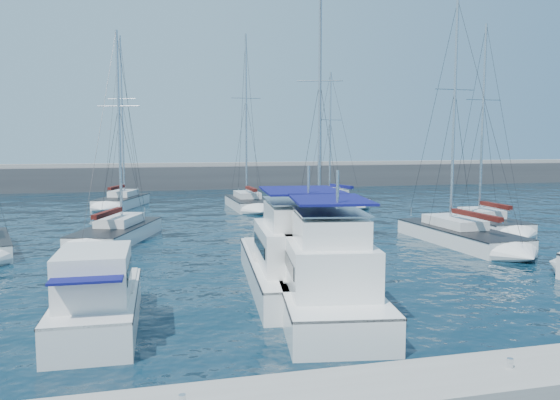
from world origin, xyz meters
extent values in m
plane|color=black|center=(0.00, 0.00, 0.00)|extent=(220.00, 220.00, 0.00)
cube|color=#424244|center=(0.00, 52.00, 1.00)|extent=(160.00, 6.00, 4.00)
cube|color=gray|center=(0.00, 52.00, 3.20)|extent=(160.00, 1.20, 0.50)
cube|color=gray|center=(0.00, -11.00, 0.30)|extent=(40.00, 2.20, 0.60)
cylinder|color=silver|center=(-8.00, -11.00, 0.72)|extent=(0.16, 0.16, 0.25)
cylinder|color=silver|center=(0.00, -11.00, 0.72)|extent=(0.16, 0.16, 0.25)
cube|color=silver|center=(-10.24, -3.64, 0.40)|extent=(2.70, 6.73, 1.60)
cube|color=#262628|center=(-10.24, -3.64, 1.15)|extent=(2.75, 6.73, 0.08)
cube|color=silver|center=(-10.27, -4.45, 2.00)|extent=(2.22, 3.15, 1.60)
cube|color=black|center=(-10.27, -4.45, 2.08)|extent=(2.25, 2.53, 0.45)
cube|color=#0E1055|center=(-10.30, -5.67, 2.30)|extent=(2.07, 2.09, 0.07)
cube|color=white|center=(-2.44, 0.00, 0.40)|extent=(4.96, 10.79, 1.60)
cube|color=#262628|center=(-2.44, 0.00, 1.15)|extent=(5.03, 10.80, 0.08)
cube|color=white|center=(-2.58, -1.27, 2.00)|extent=(3.80, 5.16, 1.60)
cube|color=black|center=(-2.58, -1.27, 2.08)|extent=(3.76, 4.20, 0.45)
cube|color=white|center=(-2.60, -1.47, 3.25)|extent=(2.99, 3.64, 0.90)
cube|color=#0E1055|center=(-2.60, -1.47, 4.25)|extent=(3.37, 4.16, 0.08)
cube|color=white|center=(-2.43, -3.70, 0.40)|extent=(4.66, 9.69, 1.60)
cube|color=#262628|center=(-2.43, -3.70, 1.15)|extent=(4.72, 9.70, 0.08)
cube|color=white|center=(-2.61, -4.82, 2.00)|extent=(3.39, 4.69, 1.60)
cube|color=black|center=(-2.61, -4.82, 2.08)|extent=(3.31, 3.84, 0.45)
cube|color=white|center=(-2.64, -5.02, 3.25)|extent=(2.64, 3.32, 0.90)
cube|color=#0E1055|center=(-2.64, -5.02, 4.25)|extent=(2.98, 3.79, 0.08)
cube|color=silver|center=(-10.37, 12.99, 0.30)|extent=(5.66, 9.23, 1.30)
cube|color=#262628|center=(-10.37, 12.99, 0.93)|extent=(5.72, 9.25, 0.06)
cube|color=silver|center=(-10.19, 13.50, 1.25)|extent=(3.08, 4.24, 0.55)
cylinder|color=silver|center=(-10.08, 13.81, 7.26)|extent=(0.18, 0.18, 11.63)
cylinder|color=silver|center=(-10.79, 11.75, 1.80)|extent=(1.53, 4.17, 0.12)
cube|color=#41100D|center=(-10.82, 11.65, 1.95)|extent=(1.60, 3.83, 0.28)
cube|color=white|center=(1.02, 7.21, 0.30)|extent=(4.61, 7.11, 1.30)
cube|color=#262628|center=(1.02, 7.21, 0.93)|extent=(4.67, 7.12, 0.06)
cube|color=white|center=(1.13, 7.61, 1.25)|extent=(2.61, 3.28, 0.55)
cylinder|color=silver|center=(1.20, 7.84, 8.28)|extent=(0.18, 0.18, 13.66)
cylinder|color=silver|center=(0.75, 6.27, 1.80)|extent=(1.03, 3.18, 0.12)
cube|color=#0E1055|center=(0.72, 6.17, 1.95)|extent=(1.16, 2.93, 0.28)
cube|color=silver|center=(9.99, 7.06, 0.30)|extent=(3.54, 9.75, 1.30)
cube|color=#262628|center=(9.99, 7.06, 0.93)|extent=(3.60, 9.75, 0.06)
cube|color=silver|center=(9.97, 7.66, 1.25)|extent=(2.21, 4.30, 0.55)
cylinder|color=silver|center=(9.95, 8.02, 8.06)|extent=(0.18, 0.18, 13.23)
cylinder|color=silver|center=(10.06, 5.62, 1.80)|extent=(0.34, 4.81, 0.12)
cube|color=#41100D|center=(10.06, 5.52, 1.95)|extent=(0.55, 4.34, 0.28)
cube|color=white|center=(14.23, 10.66, 0.30)|extent=(3.04, 6.86, 1.30)
cube|color=#262628|center=(14.23, 10.66, 0.93)|extent=(3.10, 6.86, 0.06)
cube|color=white|center=(14.24, 11.09, 1.25)|extent=(1.97, 3.00, 0.55)
cylinder|color=silver|center=(14.24, 11.35, 7.82)|extent=(0.18, 0.18, 12.74)
cylinder|color=silver|center=(14.23, 9.63, 1.80)|extent=(0.14, 3.42, 0.12)
cube|color=#41100D|center=(14.23, 9.53, 1.95)|extent=(0.37, 3.08, 0.28)
cube|color=white|center=(-10.76, 32.21, 0.30)|extent=(5.29, 8.18, 1.30)
cube|color=#262628|center=(-10.76, 32.21, 0.93)|extent=(5.35, 8.20, 0.06)
cube|color=white|center=(-10.61, 32.66, 1.25)|extent=(2.92, 3.79, 0.55)
cylinder|color=silver|center=(-10.52, 32.93, 8.85)|extent=(0.18, 0.18, 14.81)
cylinder|color=silver|center=(-11.13, 31.13, 1.80)|extent=(1.34, 3.65, 0.12)
cube|color=#41100D|center=(-11.16, 31.03, 1.95)|extent=(1.43, 3.36, 0.28)
cube|color=silver|center=(0.81, 27.77, 0.30)|extent=(3.21, 8.37, 1.30)
cube|color=#262628|center=(0.81, 27.77, 0.93)|extent=(3.27, 8.37, 0.06)
cube|color=silver|center=(0.80, 28.30, 1.25)|extent=(2.06, 3.67, 0.55)
cylinder|color=silver|center=(0.80, 28.61, 8.81)|extent=(0.18, 0.18, 14.71)
cylinder|color=silver|center=(0.82, 26.53, 1.80)|extent=(0.17, 4.17, 0.12)
cube|color=#41100D|center=(0.82, 26.43, 1.95)|extent=(0.40, 3.75, 0.28)
cube|color=white|center=(9.47, 28.31, 0.30)|extent=(4.88, 8.17, 1.30)
cube|color=#262628|center=(9.47, 28.31, 0.93)|extent=(4.94, 8.18, 0.06)
cube|color=white|center=(9.35, 28.77, 1.25)|extent=(2.75, 3.74, 0.55)
cylinder|color=silver|center=(9.28, 29.04, 7.22)|extent=(0.18, 0.18, 11.54)
cylinder|color=silver|center=(9.77, 27.20, 1.80)|extent=(1.11, 3.73, 0.12)
cube|color=#0E1055|center=(9.80, 27.10, 1.95)|extent=(1.23, 3.42, 0.28)
camera|label=1|loc=(-8.68, -22.20, 6.15)|focal=35.00mm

